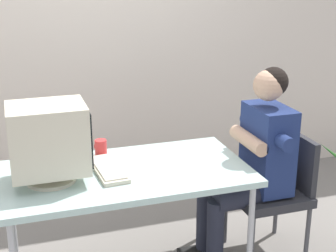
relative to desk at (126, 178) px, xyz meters
The scene contains 7 objects.
wall_back 1.65m from the desk, 77.91° to the left, with size 8.00×0.10×3.00m, color beige.
desk is the anchor object (origin of this frame).
crt_monitor 0.52m from the desk, behind, with size 0.43×0.33×0.44m.
keyboard 0.12m from the desk, 165.81° to the left, with size 0.18×0.44×0.03m.
office_chair 1.03m from the desk, ahead, with size 0.46×0.46×0.83m.
person_seated 0.83m from the desk, ahead, with size 0.67×0.57×1.29m.
desk_mug 0.31m from the desk, 108.91° to the left, with size 0.07×0.09×0.11m.
Camera 1 is at (-0.59, -2.63, 1.90)m, focal length 53.21 mm.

